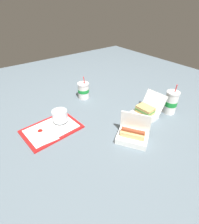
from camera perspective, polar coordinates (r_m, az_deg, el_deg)
The scene contains 10 objects.
ground_plane at distance 1.32m, azimuth -0.47°, elevation -1.77°, with size 3.20×3.20×0.00m, color slate.
food_tray at distance 1.25m, azimuth -15.36°, elevation -5.41°, with size 0.39×0.29×0.01m.
cake_container at distance 1.27m, azimuth -12.77°, elevation -1.37°, with size 0.11×0.11×0.09m.
ketchup_cup at distance 1.21m, azimuth -18.74°, elevation -6.19°, with size 0.04×0.04×0.02m.
napkin_stack at distance 1.17m, azimuth -16.09°, elevation -8.01°, with size 0.10×0.10×0.00m, color white.
plastic_fork at distance 1.28m, azimuth -19.21°, elevation -4.42°, with size 0.11×0.01×0.01m, color white.
clamshell_hotdog_left at distance 1.12m, azimuth 10.78°, elevation -7.39°, with size 0.22×0.23×0.17m.
clamshell_sandwich_front at distance 1.35m, azimuth 14.82°, elevation 0.09°, with size 0.22×0.19×0.16m.
soda_cup_center at distance 1.44m, azimuth 22.29°, elevation 2.91°, with size 0.10×0.10×0.24m.
soda_cup_right at distance 1.55m, azimuth -5.26°, elevation 6.99°, with size 0.10×0.10×0.20m.
Camera 1 is at (-0.64, -0.86, 0.77)m, focal length 28.00 mm.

